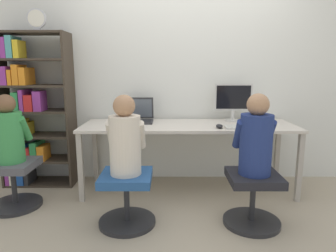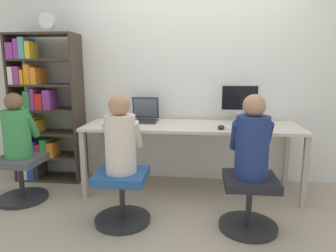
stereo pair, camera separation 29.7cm
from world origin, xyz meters
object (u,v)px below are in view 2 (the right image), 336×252
office_chair_left (249,200)px  office_chair_side (21,176)px  desktop_monitor (239,102)px  bookshelf (39,110)px  person_at_laptop (120,138)px  person_at_monitor (252,141)px  laptop (144,117)px  keyboard (248,129)px  desk_clock (47,21)px  office_chair_right (122,194)px  person_near_shelf (17,129)px

office_chair_left → office_chair_side: size_ratio=1.00×
desktop_monitor → bookshelf: (-2.28, -0.06, -0.11)m
person_at_laptop → person_at_monitor: bearing=-0.1°
laptop → keyboard: laptop is taller
desktop_monitor → laptop: desktop_monitor is taller
desk_clock → office_chair_side: 1.65m
bookshelf → desk_clock: bearing=-21.2°
bookshelf → office_chair_side: bookshelf is taller
desktop_monitor → office_chair_left: bearing=-90.7°
laptop → person_at_laptop: (-0.03, -0.89, -0.04)m
desk_clock → office_chair_right: bearing=-39.8°
person_at_laptop → person_near_shelf: 1.17m
keyboard → person_at_monitor: (-0.05, -0.53, 0.01)m
keyboard → desk_clock: 2.39m
office_chair_right → desk_clock: bearing=140.2°
desktop_monitor → desk_clock: bearing=-176.2°
keyboard → bookshelf: 2.36m
person_at_monitor → person_near_shelf: (-2.19, 0.33, -0.02)m
person_at_monitor → bookshelf: bookshelf is taller
laptop → person_near_shelf: person_near_shelf is taller
office_chair_side → desktop_monitor: bearing=16.2°
desktop_monitor → person_at_monitor: size_ratio=0.63×
laptop → office_chair_side: laptop is taller
laptop → keyboard: bearing=-18.5°
person_at_monitor → desk_clock: bearing=158.2°
person_at_laptop → office_chair_right: bearing=-90.0°
office_chair_side → person_near_shelf: bearing=90.0°
keyboard → office_chair_side: 2.31m
desk_clock → office_chair_left: bearing=-21.9°
keyboard → bookshelf: (-2.32, 0.37, 0.10)m
office_chair_left → bookshelf: size_ratio=0.29×
desk_clock → office_chair_side: (-0.13, -0.50, -1.56)m
bookshelf → office_chair_side: 0.84m
office_chair_right → desk_clock: size_ratio=2.23×
keyboard → person_near_shelf: 2.25m
desk_clock → person_near_shelf: size_ratio=0.34×
person_at_monitor → person_at_laptop: (-1.07, 0.00, -0.00)m
laptop → person_at_laptop: person_at_laptop is taller
office_chair_left → bookshelf: 2.52m
desk_clock → office_chair_side: desk_clock is taller
desktop_monitor → bookshelf: 2.29m
person_at_laptop → person_near_shelf: bearing=163.9°
laptop → office_chair_left: laptop is taller
laptop → person_at_laptop: 0.90m
laptop → desk_clock: size_ratio=1.39×
person_at_laptop → bookshelf: bearing=143.1°
person_at_laptop → person_near_shelf: (-1.12, 0.32, -0.01)m
office_chair_right → person_at_monitor: (1.07, 0.00, 0.50)m
laptop → bookshelf: bookshelf is taller
desk_clock → person_near_shelf: bearing=-104.6°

